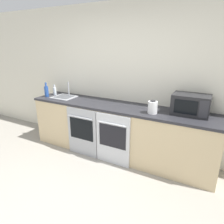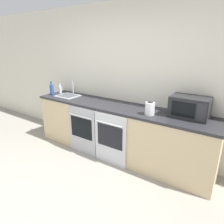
{
  "view_description": "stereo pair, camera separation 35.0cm",
  "coord_description": "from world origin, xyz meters",
  "px_view_note": "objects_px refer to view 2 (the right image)",
  "views": [
    {
      "loc": [
        1.45,
        -1.23,
        1.91
      ],
      "look_at": [
        -0.11,
        1.69,
        0.78
      ],
      "focal_mm": 32.0,
      "sensor_mm": 36.0,
      "label": 1
    },
    {
      "loc": [
        1.75,
        -1.05,
        1.91
      ],
      "look_at": [
        -0.11,
        1.69,
        0.78
      ],
      "focal_mm": 32.0,
      "sensor_mm": 36.0,
      "label": 2
    }
  ],
  "objects_px": {
    "microwave": "(190,107)",
    "bottle_blue": "(52,90)",
    "oven_left": "(82,131)",
    "bottle_clear": "(60,89)",
    "oven_right": "(110,140)",
    "sink": "(68,95)",
    "kettle": "(150,109)"
  },
  "relations": [
    {
      "from": "oven_right",
      "to": "bottle_clear",
      "type": "bearing_deg",
      "value": 165.43
    },
    {
      "from": "oven_right",
      "to": "microwave",
      "type": "bearing_deg",
      "value": 22.35
    },
    {
      "from": "microwave",
      "to": "bottle_clear",
      "type": "relative_size",
      "value": 2.48
    },
    {
      "from": "microwave",
      "to": "oven_right",
      "type": "bearing_deg",
      "value": -157.65
    },
    {
      "from": "bottle_clear",
      "to": "oven_left",
      "type": "bearing_deg",
      "value": -23.13
    },
    {
      "from": "microwave",
      "to": "bottle_clear",
      "type": "xyz_separation_m",
      "value": [
        -2.63,
        -0.03,
        -0.07
      ]
    },
    {
      "from": "microwave",
      "to": "bottle_blue",
      "type": "relative_size",
      "value": 1.87
    },
    {
      "from": "oven_left",
      "to": "bottle_clear",
      "type": "xyz_separation_m",
      "value": [
        -0.95,
        0.41,
        0.56
      ]
    },
    {
      "from": "oven_left",
      "to": "oven_right",
      "type": "distance_m",
      "value": 0.61
    },
    {
      "from": "oven_left",
      "to": "sink",
      "type": "xyz_separation_m",
      "value": [
        -0.64,
        0.33,
        0.5
      ]
    },
    {
      "from": "kettle",
      "to": "sink",
      "type": "distance_m",
      "value": 1.82
    },
    {
      "from": "sink",
      "to": "microwave",
      "type": "bearing_deg",
      "value": 2.7
    },
    {
      "from": "oven_left",
      "to": "bottle_clear",
      "type": "distance_m",
      "value": 1.18
    },
    {
      "from": "oven_right",
      "to": "kettle",
      "type": "relative_size",
      "value": 4.42
    },
    {
      "from": "oven_left",
      "to": "kettle",
      "type": "distance_m",
      "value": 1.33
    },
    {
      "from": "microwave",
      "to": "bottle_blue",
      "type": "height_order",
      "value": "microwave"
    },
    {
      "from": "oven_right",
      "to": "microwave",
      "type": "xyz_separation_m",
      "value": [
        1.07,
        0.44,
        0.63
      ]
    },
    {
      "from": "sink",
      "to": "bottle_clear",
      "type": "bearing_deg",
      "value": 165.92
    },
    {
      "from": "bottle_blue",
      "to": "kettle",
      "type": "height_order",
      "value": "bottle_blue"
    },
    {
      "from": "bottle_clear",
      "to": "kettle",
      "type": "distance_m",
      "value": 2.14
    },
    {
      "from": "oven_left",
      "to": "oven_right",
      "type": "height_order",
      "value": "same"
    },
    {
      "from": "microwave",
      "to": "kettle",
      "type": "relative_size",
      "value": 2.67
    },
    {
      "from": "microwave",
      "to": "kettle",
      "type": "xyz_separation_m",
      "value": [
        -0.5,
        -0.22,
        -0.06
      ]
    },
    {
      "from": "oven_left",
      "to": "microwave",
      "type": "height_order",
      "value": "microwave"
    },
    {
      "from": "oven_left",
      "to": "bottle_blue",
      "type": "xyz_separation_m",
      "value": [
        -0.99,
        0.22,
        0.59
      ]
    },
    {
      "from": "oven_right",
      "to": "sink",
      "type": "relative_size",
      "value": 2.07
    },
    {
      "from": "bottle_blue",
      "to": "oven_right",
      "type": "bearing_deg",
      "value": -7.82
    },
    {
      "from": "microwave",
      "to": "oven_left",
      "type": "bearing_deg",
      "value": -165.38
    },
    {
      "from": "bottle_blue",
      "to": "sink",
      "type": "bearing_deg",
      "value": 16.96
    },
    {
      "from": "microwave",
      "to": "kettle",
      "type": "bearing_deg",
      "value": -156.47
    },
    {
      "from": "oven_left",
      "to": "bottle_clear",
      "type": "relative_size",
      "value": 4.1
    },
    {
      "from": "bottle_blue",
      "to": "sink",
      "type": "height_order",
      "value": "same"
    }
  ]
}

